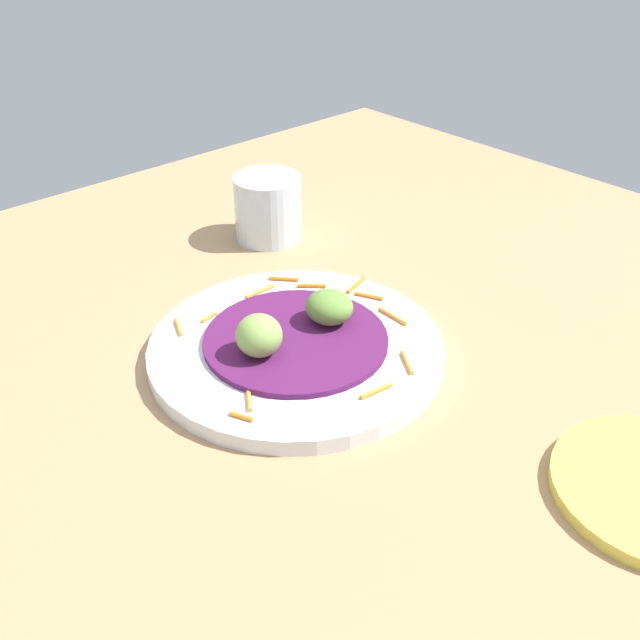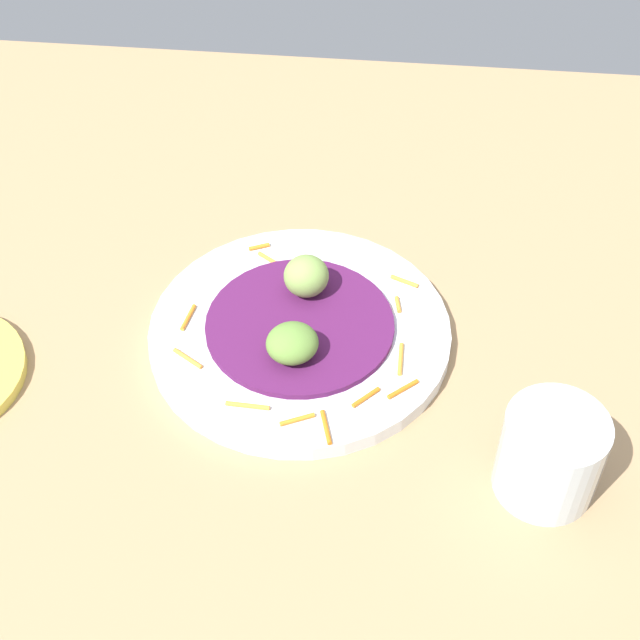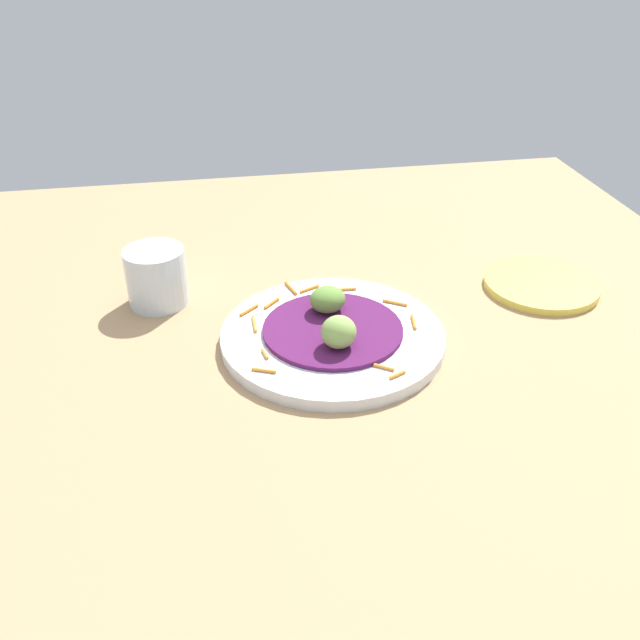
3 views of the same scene
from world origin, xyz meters
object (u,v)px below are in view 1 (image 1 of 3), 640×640
at_px(main_plate, 296,349).
at_px(water_glass, 268,208).
at_px(guac_scoop_left, 259,335).
at_px(guac_scoop_center, 329,307).

bearing_deg(main_plate, water_glass, 56.94).
relative_size(guac_scoop_left, guac_scoop_center, 0.91).
height_order(guac_scoop_center, water_glass, water_glass).
distance_m(main_plate, guac_scoop_left, 0.05).
distance_m(main_plate, water_glass, 0.25).
xyz_separation_m(guac_scoop_center, water_glass, (0.10, 0.21, 0.00)).
xyz_separation_m(main_plate, guac_scoop_center, (0.04, -0.00, 0.03)).
bearing_deg(guac_scoop_left, guac_scoop_center, -1.77).
bearing_deg(guac_scoop_center, guac_scoop_left, 178.23).
distance_m(guac_scoop_left, guac_scoop_center, 0.08).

